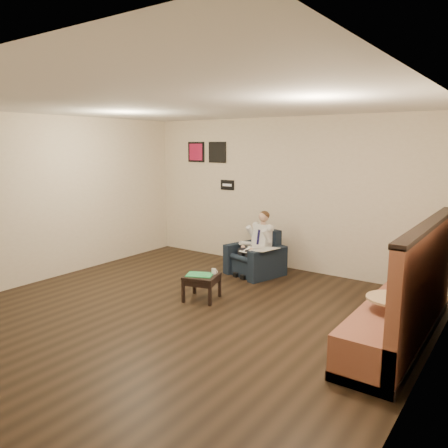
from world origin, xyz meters
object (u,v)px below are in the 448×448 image
Objects in this scene: armchair at (255,253)px; side_table at (202,287)px; seated_man at (251,246)px; coffee_mug at (214,271)px; cafe_table at (389,325)px; banquette at (401,282)px; smartphone at (208,272)px; green_folder at (200,275)px.

armchair is 1.58m from side_table.
armchair reaches higher than side_table.
coffee_mug is (0.17, -1.33, -0.12)m from seated_man.
side_table is at bearing 177.16° from cafe_table.
seated_man is 0.39× the size of banquette.
smartphone is at bearing 88.78° from side_table.
side_table is (0.02, -1.57, -0.20)m from armchair.
armchair reaches higher than green_folder.
green_folder is at bearing 177.66° from cafe_table.
side_table is at bearing -130.18° from coffee_mug.
side_table is 2.76m from cafe_table.
smartphone is at bearing -71.50° from seated_man.
green_folder is at bearing -72.66° from seated_man.
armchair is at bearing 90.90° from side_table.
armchair is 0.75× the size of seated_man.
cafe_table reaches higher than smartphone.
banquette is at bearing 6.00° from side_table.
seated_man is 1.35m from coffee_mug.
smartphone is at bearing 82.17° from green_folder.
armchair is 6.83× the size of smartphone.
smartphone is at bearing 179.03° from coffee_mug.
coffee_mug is 0.68× the size of smartphone.
coffee_mug is (0.14, 0.17, 0.04)m from green_folder.
smartphone is (0.02, 0.17, -0.00)m from green_folder.
armchair is 1.74× the size of side_table.
seated_man is 9.06× the size of smartphone.
cafe_table is (0.00, -0.43, -0.39)m from banquette.
armchair reaches higher than cafe_table.
seated_man reaches higher than side_table.
smartphone is 0.04× the size of banquette.
banquette is at bearing -8.69° from armchair.
coffee_mug reaches higher than green_folder.
armchair is at bearing 155.25° from banquette.
seated_man is at bearing 97.41° from coffee_mug.
seated_man is at bearing -90.00° from armchair.
green_folder is at bearing -130.18° from coffee_mug.
side_table is at bearing -97.35° from smartphone.
cafe_table is (2.78, -0.11, -0.07)m from green_folder.
side_table is at bearing 49.82° from green_folder.
side_table is 5.79× the size of coffee_mug.
seated_man reaches higher than armchair.
cafe_table is at bearing -6.03° from coffee_mug.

